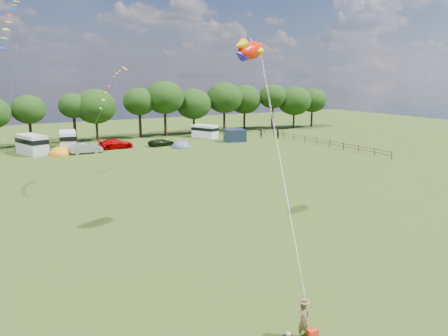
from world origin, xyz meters
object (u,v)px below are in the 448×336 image
walker_a (277,134)px  campervan_d (205,131)px  fish_kite (248,50)px  walker_b (261,134)px  car_d (161,142)px  campervan_c (68,140)px  car_b (86,148)px  campervan_b (32,144)px  tent_greyblue (181,148)px  kite_flyer (304,320)px  tent_orange (60,155)px  car_c (116,144)px

walker_a → campervan_d: bearing=-37.9°
fish_kite → walker_b: 49.18m
car_d → campervan_c: bearing=63.9°
campervan_d → walker_a: bearing=-147.6°
car_b → campervan_b: 7.65m
campervan_d → walker_a: (11.05, -7.17, -0.41)m
campervan_b → car_b: bearing=-133.7°
car_b → campervan_c: (-1.46, 5.41, 0.70)m
tent_greyblue → walker_b: 17.01m
car_b → walker_b: size_ratio=2.56×
kite_flyer → tent_orange: bearing=83.0°
car_c → tent_greyblue: 10.19m
campervan_b → walker_b: campervan_b is taller
campervan_c → fish_kite: bearing=-164.4°
car_c → walker_a: size_ratio=3.02×
car_b → car_c: (5.03, 2.11, 0.01)m
tent_greyblue → campervan_b: bearing=165.4°
kite_flyer → walker_b: 61.57m
car_d → campervan_d: 11.46m
campervan_c → fish_kite: fish_kite is taller
car_d → car_b: bearing=86.6°
kite_flyer → car_d: bearing=66.3°
campervan_b → campervan_d: bearing=-102.8°
campervan_b → campervan_d: (29.48, 2.59, -0.24)m
kite_flyer → walker_a: walker_a is taller
car_d → walker_a: 21.60m
car_d → walker_a: (21.46, -2.42, 0.26)m
tent_orange → car_b: bearing=-8.8°
car_b → fish_kite: (3.16, -38.47, 12.07)m
kite_flyer → walker_b: (33.38, 51.74, 0.02)m
campervan_b → walker_a: size_ratio=3.63×
car_d → walker_a: size_ratio=2.57×
car_d → campervan_d: bearing=-74.3°
car_b → tent_greyblue: (14.25, -2.16, -0.75)m
campervan_b → kite_flyer: 55.05m
fish_kite → walker_b: fish_kite is taller
tent_orange → walker_b: walker_b is taller
campervan_b → fish_kite: size_ratio=1.73×
tent_orange → car_d: bearing=2.2°
campervan_c → campervan_b: bearing=120.7°
car_b → walker_b: 31.07m
car_b → campervan_b: campervan_b is taller
kite_flyer → walker_a: 61.83m
tent_greyblue → walker_a: walker_a is taller
car_c → campervan_d: size_ratio=0.99×
campervan_c → walker_b: (32.53, -5.20, -0.62)m
kite_flyer → fish_kite: (5.47, 13.07, 12.01)m
car_b → walker_a: (33.69, -1.26, 0.09)m
car_c → campervan_c: size_ratio=0.87×
campervan_d → tent_greyblue: bearing=109.3°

